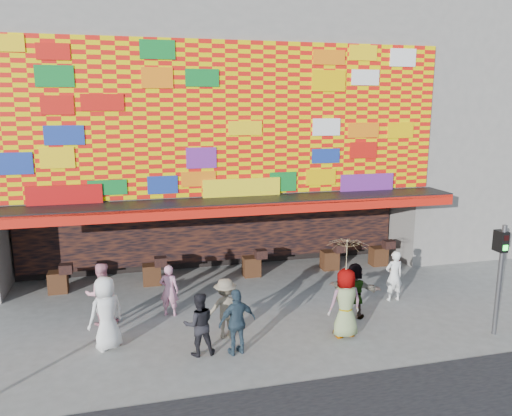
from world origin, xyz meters
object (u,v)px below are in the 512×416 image
Objects in this scene: ped_b at (169,290)px; ped_c at (199,324)px; ped_i at (101,294)px; ped_g at (345,303)px; ped_a at (106,313)px; ped_f at (354,290)px; signal_right at (501,268)px; ped_d at (225,308)px; ped_h at (394,276)px; ped_e at (237,322)px; parasol at (347,257)px.

ped_b is 0.96× the size of ped_c.
ped_g is at bearing 154.41° from ped_i.
ped_a reaches higher than ped_i.
ped_f is 7.12m from ped_i.
signal_right reaches higher than ped_b.
signal_right is 1.96× the size of ped_b.
ped_d is at bearing 167.05° from signal_right.
ped_a is 6.82m from ped_f.
ped_c is 3.87m from ped_g.
ped_d reaches higher than ped_h.
ped_g is (-3.95, 0.88, -0.93)m from signal_right.
ped_e is 5.87m from ped_h.
ped_a reaches higher than ped_d.
ped_a reaches higher than ped_c.
ped_e is 1.03× the size of ped_f.
ped_f is at bearing -128.81° from ped_g.
ped_e reaches higher than ped_f.
ped_a is 1.23× the size of ped_b.
ped_e reaches higher than ped_c.
ped_c is (0.51, -2.53, 0.03)m from ped_b.
ped_a is (-10.00, 1.73, -0.92)m from signal_right.
ped_h is at bearing 172.20° from ped_i.
ped_e is at bearing 174.60° from signal_right.
ped_b is at bearing -79.81° from ped_c.
ped_a is 6.24m from parasol.
ped_b is at bearing -32.86° from ped_g.
ped_h reaches higher than ped_c.
ped_d is 0.87× the size of ped_g.
signal_right is at bearing 116.09° from ped_h.
ped_a is 6.11m from ped_g.
ped_d is at bearing 147.26° from ped_b.
signal_right is 7.27m from ped_d.
ped_c is at bearing 122.02° from ped_b.
ped_e is 3.93m from ped_f.
ped_a is 8.63m from ped_h.
signal_right is 1.89× the size of ped_c.
ped_c is 4.11m from parasol.
parasol is (-2.51, -1.91, 1.39)m from ped_h.
ped_c is 0.95× the size of ped_e.
signal_right is 1.70× the size of ped_i.
parasol reaches higher than ped_e.
ped_c is at bearing 173.80° from signal_right.
ped_b is 5.04m from ped_g.
signal_right reaches higher than parasol.
parasol is at bearing 86.86° from ped_f.
ped_e is (1.42, -2.72, 0.07)m from ped_b.
ped_f is (4.62, 1.09, 0.02)m from ped_c.
ped_i is (-1.86, -0.13, 0.12)m from ped_b.
signal_right is at bearing 168.50° from ped_d.
ped_b is 0.82× the size of ped_g.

